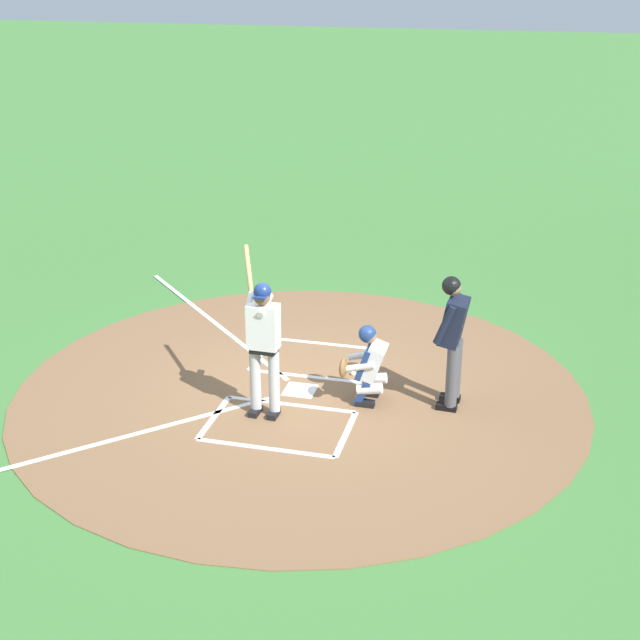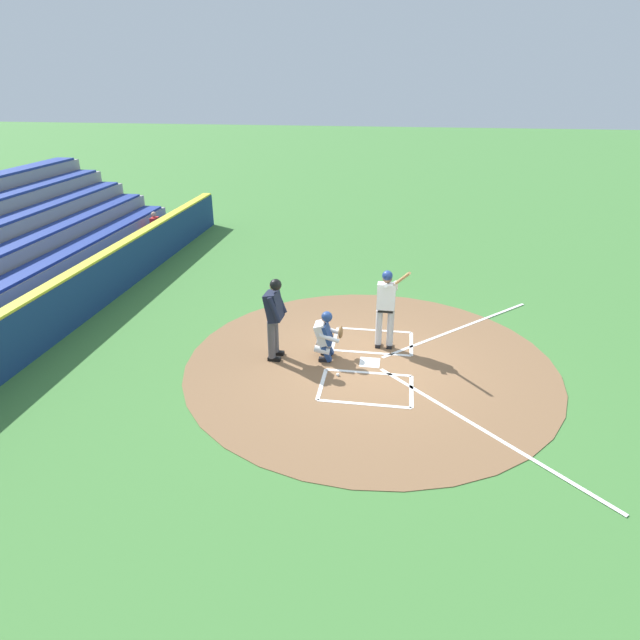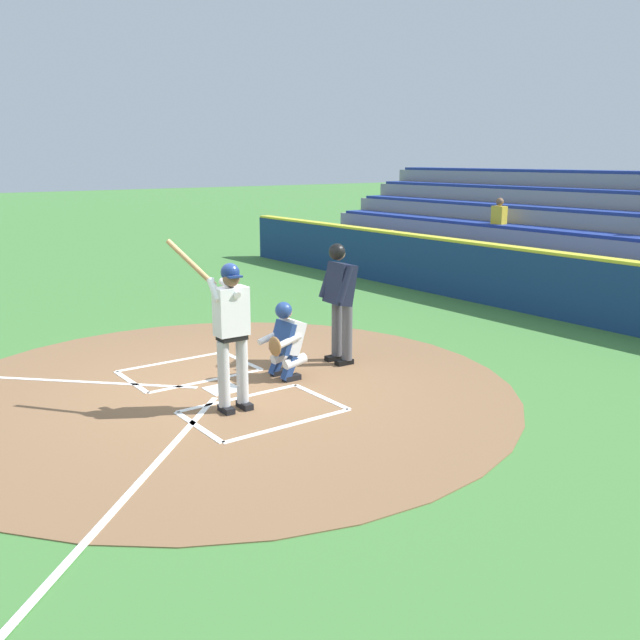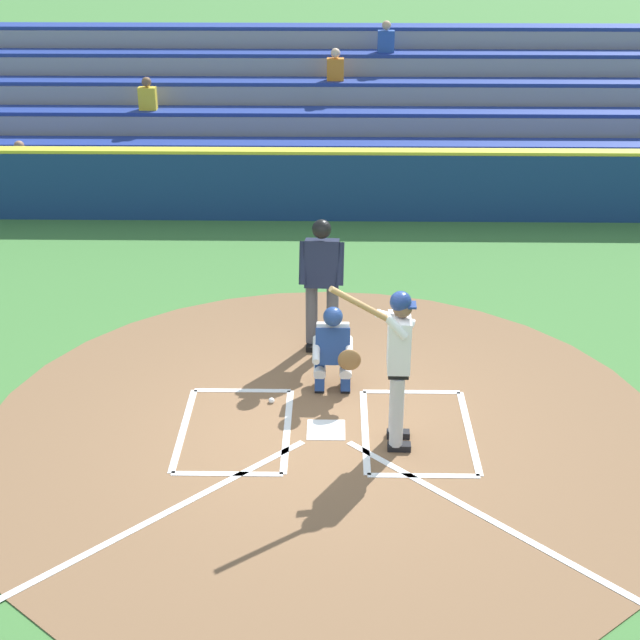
# 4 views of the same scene
# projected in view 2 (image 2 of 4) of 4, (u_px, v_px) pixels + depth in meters

# --- Properties ---
(ground_plane) EXTENTS (120.00, 120.00, 0.00)m
(ground_plane) POSITION_uv_depth(u_px,v_px,m) (370.00, 363.00, 11.72)
(ground_plane) COLOR #427A38
(dirt_circle) EXTENTS (8.00, 8.00, 0.01)m
(dirt_circle) POSITION_uv_depth(u_px,v_px,m) (370.00, 363.00, 11.71)
(dirt_circle) COLOR brown
(dirt_circle) RESTS_ON ground
(home_plate_and_chalk) EXTENTS (7.93, 4.91, 0.01)m
(home_plate_and_chalk) POSITION_uv_depth(u_px,v_px,m) (410.00, 365.00, 11.59)
(home_plate_and_chalk) COLOR white
(home_plate_and_chalk) RESTS_ON dirt_circle
(batter) EXTENTS (0.94, 0.70, 2.13)m
(batter) POSITION_uv_depth(u_px,v_px,m) (386.00, 304.00, 11.91)
(batter) COLOR #BCBCBC
(batter) RESTS_ON ground
(catcher) EXTENTS (0.59, 0.60, 1.13)m
(catcher) POSITION_uv_depth(u_px,v_px,m) (326.00, 334.00, 11.68)
(catcher) COLOR black
(catcher) RESTS_ON ground
(plate_umpire) EXTENTS (0.59, 0.43, 1.86)m
(plate_umpire) POSITION_uv_depth(u_px,v_px,m) (274.00, 314.00, 11.48)
(plate_umpire) COLOR #4C4C51
(plate_umpire) RESTS_ON ground
(baseball) EXTENTS (0.07, 0.07, 0.07)m
(baseball) POSITION_uv_depth(u_px,v_px,m) (338.00, 375.00, 11.18)
(baseball) COLOR white
(baseball) RESTS_ON ground
(backstop_wall) EXTENTS (22.00, 0.36, 1.31)m
(backstop_wall) POSITION_uv_depth(u_px,v_px,m) (49.00, 315.00, 12.48)
(backstop_wall) COLOR navy
(backstop_wall) RESTS_ON ground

